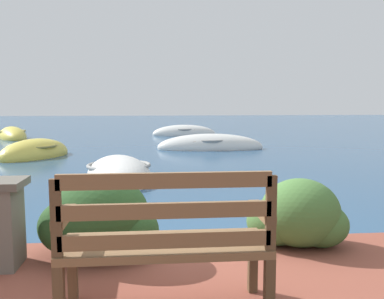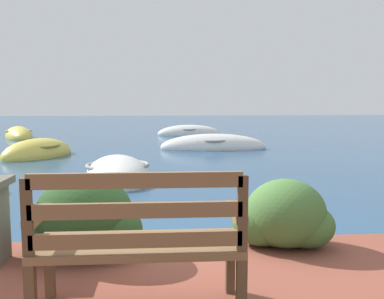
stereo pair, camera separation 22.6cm
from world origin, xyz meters
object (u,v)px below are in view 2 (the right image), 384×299
park_bench (139,239)px  rowboat_nearest (118,176)px  rowboat_far (213,147)px  rowboat_outer (19,136)px  rowboat_distant (189,134)px  rowboat_mid (38,154)px

park_bench → rowboat_nearest: park_bench is taller
rowboat_far → rowboat_outer: size_ratio=1.13×
park_bench → rowboat_distant: park_bench is taller
park_bench → rowboat_distant: bearing=81.6°
rowboat_nearest → rowboat_outer: rowboat_outer is taller
park_bench → rowboat_nearest: size_ratio=0.49×
rowboat_nearest → rowboat_far: size_ratio=0.77×
park_bench → rowboat_distant: size_ratio=0.46×
rowboat_mid → rowboat_far: rowboat_mid is taller
rowboat_nearest → park_bench: bearing=-2.5°
rowboat_nearest → rowboat_mid: bearing=-154.4°
rowboat_far → rowboat_outer: rowboat_far is taller
park_bench → rowboat_mid: bearing=105.5°
rowboat_nearest → rowboat_distant: (2.09, 10.55, -0.00)m
rowboat_nearest → rowboat_far: bearing=144.1°
rowboat_outer → rowboat_nearest: bearing=3.5°
park_bench → rowboat_far: park_bench is taller
rowboat_mid → rowboat_outer: size_ratio=0.87×
park_bench → rowboat_mid: 10.03m
rowboat_outer → rowboat_distant: size_ratio=1.06×
park_bench → rowboat_distant: (1.36, 16.36, -0.63)m
park_bench → rowboat_outer: size_ratio=0.43×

